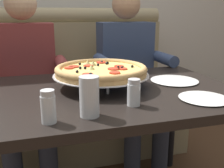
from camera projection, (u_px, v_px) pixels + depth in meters
name	position (u px, v px, depth m)	size (l,w,h in m)	color
booth_bench	(76.00, 98.00, 2.16)	(1.63, 0.78, 1.13)	#998966
dining_table	(102.00, 107.00, 1.27)	(1.32, 0.85, 0.73)	black
diner_left	(26.00, 71.00, 1.73)	(0.54, 0.64, 1.27)	#2D3342
diner_right	(129.00, 65.00, 1.93)	(0.54, 0.64, 1.27)	#2D3342
pizza	(101.00, 71.00, 1.28)	(0.47, 0.47, 0.12)	silver
shaker_parmesan	(134.00, 94.00, 1.03)	(0.05, 0.05, 0.11)	white
shaker_oregano	(48.00, 109.00, 0.86)	(0.05, 0.05, 0.11)	white
plate_near_left	(174.00, 79.00, 1.41)	(0.26, 0.26, 0.02)	white
plate_near_right	(204.00, 97.00, 1.11)	(0.21, 0.21, 0.02)	white
drinking_glass	(89.00, 99.00, 0.91)	(0.07, 0.07, 0.15)	silver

